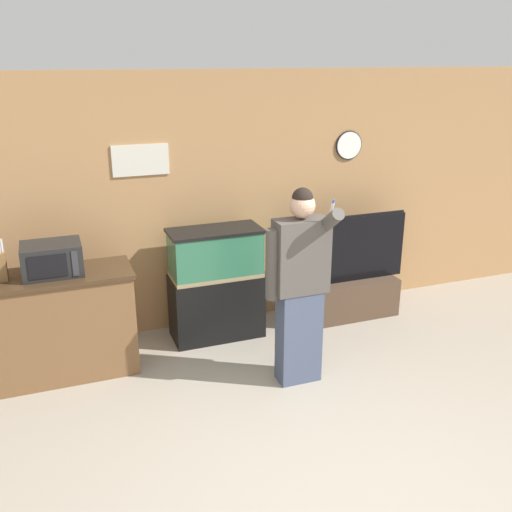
% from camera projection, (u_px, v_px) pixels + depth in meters
% --- Properties ---
extents(ground_plane, '(18.00, 18.00, 0.00)m').
position_uv_depth(ground_plane, '(355.00, 505.00, 3.64)').
color(ground_plane, gray).
extents(wall_back_paneled, '(10.00, 0.08, 2.60)m').
position_uv_depth(wall_back_paneled, '(218.00, 202.00, 5.82)').
color(wall_back_paneled, '#A87A4C').
rests_on(wall_back_paneled, ground_plane).
extents(counter_island, '(1.47, 0.56, 0.96)m').
position_uv_depth(counter_island, '(50.00, 326.00, 4.98)').
color(counter_island, brown).
rests_on(counter_island, ground_plane).
extents(microwave, '(0.49, 0.38, 0.27)m').
position_uv_depth(microwave, '(52.00, 259.00, 4.81)').
color(microwave, black).
rests_on(microwave, counter_island).
extents(aquarium_on_stand, '(0.91, 0.43, 1.13)m').
position_uv_depth(aquarium_on_stand, '(216.00, 284.00, 5.68)').
color(aquarium_on_stand, black).
rests_on(aquarium_on_stand, ground_plane).
extents(tv_on_stand, '(1.32, 0.40, 1.14)m').
position_uv_depth(tv_on_stand, '(348.00, 287.00, 6.20)').
color(tv_on_stand, '#4C3828').
rests_on(tv_on_stand, ground_plane).
extents(person_standing, '(0.54, 0.41, 1.73)m').
position_uv_depth(person_standing, '(299.00, 285.00, 4.77)').
color(person_standing, '#424C66').
rests_on(person_standing, ground_plane).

